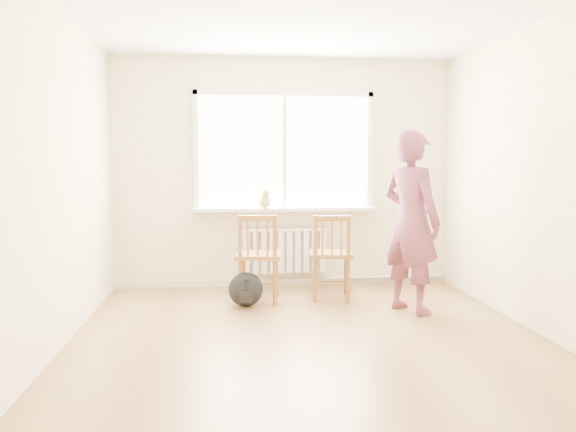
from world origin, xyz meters
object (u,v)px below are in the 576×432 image
object	(u,v)px
chair_right	(331,257)
backpack	(246,289)
cat	(265,199)
person	(411,222)
chair_left	(258,258)

from	to	relation	value
chair_right	backpack	size ratio (longest dim) A/B	2.61
backpack	cat	bearing A→B (deg)	72.21
cat	backpack	distance (m)	1.20
person	cat	xyz separation A→B (m)	(-1.36, 1.14, 0.15)
chair_left	person	size ratio (longest dim) A/B	0.53
chair_right	backpack	world-z (taller)	chair_right
chair_right	person	distance (m)	0.99
chair_right	backpack	bearing A→B (deg)	19.97
chair_right	cat	world-z (taller)	cat
person	backpack	xyz separation A→B (m)	(-1.62, 0.36, -0.72)
backpack	chair_left	bearing A→B (deg)	44.83
chair_right	person	world-z (taller)	person
chair_left	backpack	distance (m)	0.36
chair_right	backpack	distance (m)	0.99
person	chair_right	bearing A→B (deg)	19.31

